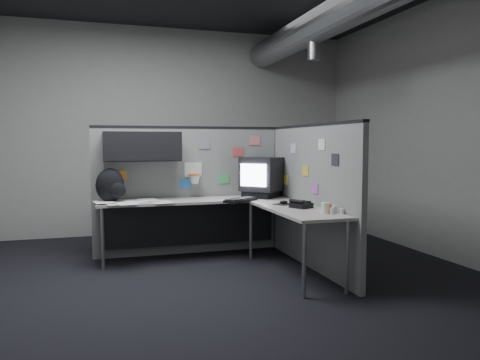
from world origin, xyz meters
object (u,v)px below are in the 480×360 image
object	(u,v)px
monitor	(262,177)
backpack	(111,186)
phone	(301,205)
keyboard	(241,200)
desk	(219,211)

from	to	relation	value
monitor	backpack	world-z (taller)	monitor
monitor	phone	distance (m)	1.07
keyboard	backpack	distance (m)	1.51
monitor	phone	xyz separation A→B (m)	(0.07, -1.04, -0.23)
keyboard	backpack	xyz separation A→B (m)	(-1.46, 0.36, 0.17)
monitor	keyboard	size ratio (longest dim) A/B	1.33
monitor	phone	world-z (taller)	monitor
backpack	desk	bearing A→B (deg)	-32.32
monitor	backpack	xyz separation A→B (m)	(-1.85, 0.02, -0.07)
phone	monitor	bearing A→B (deg)	77.21
backpack	monitor	bearing A→B (deg)	-20.03
desk	monitor	size ratio (longest dim) A/B	3.69
desk	keyboard	bearing A→B (deg)	-18.46
desk	phone	world-z (taller)	phone
monitor	keyboard	distance (m)	0.57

